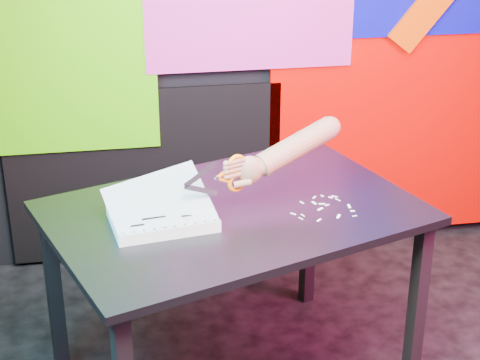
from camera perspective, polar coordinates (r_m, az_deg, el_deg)
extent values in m
cube|color=#E00400|center=(4.01, 13.53, 6.97)|extent=(1.60, 0.02, 1.60)
cube|color=#50DD05|center=(3.62, -12.03, 9.42)|extent=(0.75, 0.02, 1.00)
cube|color=black|center=(3.85, -6.73, 0.41)|extent=(1.30, 0.02, 0.85)
cube|color=black|center=(3.11, -13.01, -8.16)|extent=(0.06, 0.06, 0.72)
cube|color=black|center=(3.04, 12.46, -8.96)|extent=(0.06, 0.06, 0.72)
cube|color=black|center=(3.53, 4.89, -3.49)|extent=(0.06, 0.06, 0.72)
cube|color=black|center=(2.82, -0.47, -2.36)|extent=(1.47, 1.21, 0.03)
cube|color=white|center=(2.72, -5.54, -2.68)|extent=(0.37, 0.30, 0.04)
cube|color=white|center=(2.71, -5.56, -2.28)|extent=(0.37, 0.30, 0.00)
cube|color=white|center=(2.71, -5.56, -2.20)|extent=(0.37, 0.28, 0.10)
cube|color=white|center=(2.71, -5.82, -1.62)|extent=(0.39, 0.27, 0.18)
cylinder|color=black|center=(2.59, -8.30, -3.79)|extent=(0.01, 0.01, 0.00)
cylinder|color=black|center=(2.59, -7.56, -3.69)|extent=(0.01, 0.01, 0.00)
cylinder|color=black|center=(2.60, -6.83, -3.59)|extent=(0.01, 0.01, 0.00)
cylinder|color=black|center=(2.60, -6.10, -3.49)|extent=(0.01, 0.01, 0.00)
cylinder|color=black|center=(2.61, -5.37, -3.38)|extent=(0.01, 0.01, 0.00)
cylinder|color=black|center=(2.61, -4.64, -3.28)|extent=(0.01, 0.01, 0.00)
cylinder|color=black|center=(2.62, -3.92, -3.18)|extent=(0.01, 0.01, 0.00)
cylinder|color=black|center=(2.63, -3.21, -3.08)|extent=(0.01, 0.01, 0.00)
cylinder|color=black|center=(2.64, -2.50, -2.97)|extent=(0.01, 0.01, 0.00)
cylinder|color=black|center=(2.64, -1.79, -2.87)|extent=(0.01, 0.01, 0.00)
cylinder|color=black|center=(2.79, -9.13, -1.69)|extent=(0.01, 0.01, 0.00)
cylinder|color=black|center=(2.79, -8.45, -1.59)|extent=(0.01, 0.01, 0.00)
cylinder|color=black|center=(2.80, -7.77, -1.50)|extent=(0.01, 0.01, 0.00)
cylinder|color=black|center=(2.80, -7.09, -1.41)|extent=(0.01, 0.01, 0.00)
cylinder|color=black|center=(2.81, -6.41, -1.32)|extent=(0.01, 0.01, 0.00)
cylinder|color=black|center=(2.81, -5.74, -1.23)|extent=(0.01, 0.01, 0.00)
cylinder|color=black|center=(2.82, -5.07, -1.14)|extent=(0.01, 0.01, 0.00)
cylinder|color=black|center=(2.83, -4.40, -1.05)|extent=(0.01, 0.01, 0.00)
cylinder|color=black|center=(2.83, -3.74, -0.96)|extent=(0.01, 0.01, 0.00)
cylinder|color=black|center=(2.84, -3.08, -0.87)|extent=(0.01, 0.01, 0.00)
cube|color=black|center=(2.74, -7.42, -2.08)|extent=(0.06, 0.02, 0.00)
cube|color=black|center=(2.74, -5.32, -1.97)|extent=(0.05, 0.02, 0.00)
cube|color=black|center=(2.67, -6.14, -2.69)|extent=(0.08, 0.02, 0.00)
cube|color=black|center=(2.68, -3.81, -2.54)|extent=(0.04, 0.02, 0.00)
cube|color=black|center=(2.63, -7.31, -3.21)|extent=(0.05, 0.02, 0.00)
cube|color=silver|center=(2.66, -2.81, 0.39)|extent=(0.12, 0.05, 0.07)
cube|color=silver|center=(2.68, -2.79, -0.71)|extent=(0.12, 0.05, 0.07)
cylinder|color=silver|center=(2.70, -1.66, 0.13)|extent=(0.02, 0.02, 0.01)
cube|color=orange|center=(2.71, -1.25, 0.01)|extent=(0.05, 0.03, 0.03)
cube|color=orange|center=(2.71, -1.25, 0.45)|extent=(0.05, 0.03, 0.03)
torus|color=orange|center=(2.72, -0.25, 1.14)|extent=(0.07, 0.04, 0.07)
torus|color=orange|center=(2.75, -0.25, -0.17)|extent=(0.07, 0.04, 0.07)
ellipsoid|color=#94513D|center=(2.76, 0.66, 0.71)|extent=(0.10, 0.06, 0.10)
cylinder|color=#94513D|center=(2.74, -0.25, 0.40)|extent=(0.08, 0.05, 0.02)
cylinder|color=#94513D|center=(2.73, -0.25, 0.76)|extent=(0.07, 0.05, 0.02)
cylinder|color=#94513D|center=(2.72, -0.25, 1.08)|extent=(0.07, 0.04, 0.02)
cylinder|color=#94513D|center=(2.72, -0.25, 1.35)|extent=(0.06, 0.04, 0.02)
cylinder|color=#94513D|center=(2.75, 0.16, -0.24)|extent=(0.07, 0.03, 0.03)
cylinder|color=#94513D|center=(2.78, 1.52, 1.00)|extent=(0.08, 0.09, 0.07)
cylinder|color=#94513D|center=(2.85, 4.02, 2.42)|extent=(0.33, 0.20, 0.17)
sphere|color=#94513D|center=(2.92, 6.42, 3.76)|extent=(0.08, 0.08, 0.08)
cube|color=white|center=(2.75, 4.35, -2.74)|extent=(0.01, 0.02, 0.00)
cube|color=white|center=(2.87, 5.29, -1.63)|extent=(0.02, 0.03, 0.00)
cube|color=white|center=(2.92, 5.87, -1.13)|extent=(0.01, 0.02, 0.00)
cube|color=white|center=(2.78, 7.02, -2.58)|extent=(0.02, 0.03, 0.00)
cube|color=white|center=(2.79, 8.16, -2.54)|extent=(0.02, 0.01, 0.00)
cube|color=white|center=(2.90, 6.98, -1.40)|extent=(0.02, 0.02, 0.00)
cube|color=white|center=(2.78, 4.49, -2.51)|extent=(0.01, 0.02, 0.00)
cube|color=white|center=(2.78, 3.79, -2.41)|extent=(0.02, 0.02, 0.00)
cube|color=white|center=(2.86, 7.76, -1.85)|extent=(0.01, 0.03, 0.00)
cube|color=white|center=(2.91, 6.46, -1.23)|extent=(0.02, 0.02, 0.00)
cube|color=white|center=(2.91, 5.31, -1.23)|extent=(0.02, 0.02, 0.00)
cube|color=white|center=(2.82, 8.01, -2.19)|extent=(0.02, 0.01, 0.00)
cube|color=white|center=(2.85, 6.22, -1.78)|extent=(0.02, 0.01, 0.00)
cube|color=white|center=(2.87, 4.41, -1.60)|extent=(0.01, 0.02, 0.00)
cube|color=white|center=(2.92, 6.75, -1.17)|extent=(0.02, 0.02, 0.00)
cube|color=white|center=(2.82, 5.72, -2.07)|extent=(0.03, 0.02, 0.00)
cube|color=white|center=(2.86, 5.85, -1.70)|extent=(0.02, 0.01, 0.00)
cube|color=white|center=(2.75, 5.65, -2.85)|extent=(0.02, 0.02, 0.00)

